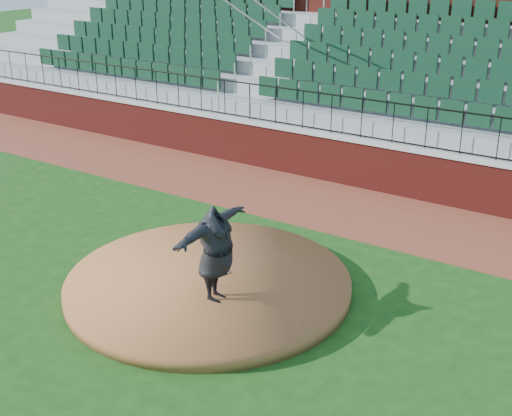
{
  "coord_description": "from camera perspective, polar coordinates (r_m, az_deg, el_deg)",
  "views": [
    {
      "loc": [
        6.57,
        -8.48,
        6.1
      ],
      "look_at": [
        0.0,
        1.5,
        1.3
      ],
      "focal_mm": 47.78,
      "sensor_mm": 36.0,
      "label": 1
    }
  ],
  "objects": [
    {
      "name": "pitchers_mound",
      "position": [
        12.66,
        -3.99,
        -6.34
      ],
      "size": [
        5.24,
        5.24,
        0.25
      ],
      "primitive_type": "cylinder",
      "color": "brown",
      "rests_on": "ground"
    },
    {
      "name": "field_wall",
      "position": [
        17.69,
        9.85,
        3.45
      ],
      "size": [
        34.0,
        0.35,
        1.2
      ],
      "primitive_type": "cube",
      "color": "maroon",
      "rests_on": "ground"
    },
    {
      "name": "concourse_wall",
      "position": [
        22.26,
        16.18,
        12.4
      ],
      "size": [
        34.0,
        0.5,
        5.5
      ],
      "primitive_type": "cube",
      "color": "maroon",
      "rests_on": "ground"
    },
    {
      "name": "ground",
      "position": [
        12.34,
        -3.87,
        -7.79
      ],
      "size": [
        90.0,
        90.0,
        0.0
      ],
      "primitive_type": "plane",
      "color": "#164112",
      "rests_on": "ground"
    },
    {
      "name": "pitcher",
      "position": [
        11.51,
        -3.39,
        -3.84
      ],
      "size": [
        0.75,
        2.16,
        1.72
      ],
      "primitive_type": "imported",
      "rotation": [
        0.0,
        0.0,
        1.65
      ],
      "color": "black",
      "rests_on": "pitchers_mound"
    },
    {
      "name": "wall_railing",
      "position": [
        17.36,
        10.11,
        7.21
      ],
      "size": [
        34.0,
        0.05,
        1.0
      ],
      "primitive_type": null,
      "color": "black",
      "rests_on": "wall_cap"
    },
    {
      "name": "seating_stands",
      "position": [
        19.73,
        13.46,
        10.19
      ],
      "size": [
        34.0,
        5.1,
        4.6
      ],
      "primitive_type": null,
      "color": "gray",
      "rests_on": "ground"
    },
    {
      "name": "wall_cap",
      "position": [
        17.5,
        9.99,
        5.47
      ],
      "size": [
        34.0,
        0.45,
        0.1
      ],
      "primitive_type": "cube",
      "color": "#B7B7B7",
      "rests_on": "field_wall"
    },
    {
      "name": "pitching_rubber",
      "position": [
        12.82,
        -3.39,
        -5.22
      ],
      "size": [
        0.53,
        0.26,
        0.03
      ],
      "primitive_type": "cube",
      "rotation": [
        0.0,
        0.0,
        0.27
      ],
      "color": "silver",
      "rests_on": "pitchers_mound"
    },
    {
      "name": "warning_track",
      "position": [
        16.52,
        7.45,
        0.05
      ],
      "size": [
        34.0,
        3.2,
        0.01
      ],
      "primitive_type": "cube",
      "color": "brown",
      "rests_on": "ground"
    }
  ]
}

